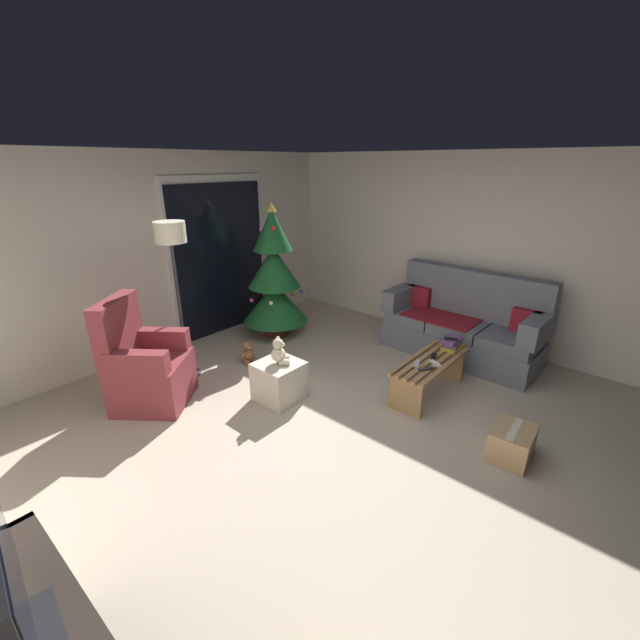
# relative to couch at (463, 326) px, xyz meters

# --- Properties ---
(ground_plane) EXTENTS (7.00, 7.00, 0.00)m
(ground_plane) POSITION_rel_couch_xyz_m (-2.32, 0.06, -0.40)
(ground_plane) COLOR #B2A38E
(wall_back) EXTENTS (5.72, 0.12, 2.50)m
(wall_back) POSITION_rel_couch_xyz_m (-2.32, 3.12, 0.85)
(wall_back) COLOR beige
(wall_back) RESTS_ON ground
(wall_right) EXTENTS (0.12, 6.00, 2.50)m
(wall_right) POSITION_rel_couch_xyz_m (0.54, 0.06, 0.85)
(wall_right) COLOR beige
(wall_right) RESTS_ON ground
(patio_door_frame) EXTENTS (1.60, 0.02, 2.20)m
(patio_door_frame) POSITION_rel_couch_xyz_m (-1.43, 3.05, 0.70)
(patio_door_frame) COLOR silver
(patio_door_frame) RESTS_ON ground
(patio_door_glass) EXTENTS (1.50, 0.02, 2.10)m
(patio_door_glass) POSITION_rel_couch_xyz_m (-1.43, 3.03, 0.65)
(patio_door_glass) COLOR black
(patio_door_glass) RESTS_ON ground
(couch) EXTENTS (0.84, 1.96, 1.08)m
(couch) POSITION_rel_couch_xyz_m (0.00, 0.00, 0.00)
(couch) COLOR slate
(couch) RESTS_ON ground
(coffee_table) EXTENTS (1.10, 0.40, 0.40)m
(coffee_table) POSITION_rel_couch_xyz_m (-1.16, -0.13, -0.13)
(coffee_table) COLOR #9E7547
(coffee_table) RESTS_ON ground
(remote_white) EXTENTS (0.11, 0.16, 0.02)m
(remote_white) POSITION_rel_couch_xyz_m (-1.23, -0.22, 0.01)
(remote_white) COLOR silver
(remote_white) RESTS_ON coffee_table
(remote_graphite) EXTENTS (0.16, 0.12, 0.02)m
(remote_graphite) POSITION_rel_couch_xyz_m (-1.40, -0.20, 0.01)
(remote_graphite) COLOR #333338
(remote_graphite) RESTS_ON coffee_table
(remote_silver) EXTENTS (0.16, 0.10, 0.02)m
(remote_silver) POSITION_rel_couch_xyz_m (-1.36, -0.08, 0.01)
(remote_silver) COLOR #ADADB2
(remote_silver) RESTS_ON coffee_table
(remote_black) EXTENTS (0.16, 0.09, 0.02)m
(remote_black) POSITION_rel_couch_xyz_m (-1.09, -0.13, 0.01)
(remote_black) COLOR black
(remote_black) RESTS_ON coffee_table
(book_stack) EXTENTS (0.27, 0.20, 0.12)m
(book_stack) POSITION_rel_couch_xyz_m (-0.76, -0.19, 0.06)
(book_stack) COLOR #B79333
(book_stack) RESTS_ON coffee_table
(cell_phone) EXTENTS (0.12, 0.16, 0.01)m
(cell_phone) POSITION_rel_couch_xyz_m (-0.78, -0.18, 0.13)
(cell_phone) COLOR black
(cell_phone) RESTS_ON book_stack
(christmas_tree) EXTENTS (0.91, 0.91, 1.86)m
(christmas_tree) POSITION_rel_couch_xyz_m (-1.09, 2.31, 0.43)
(christmas_tree) COLOR #4C1E19
(christmas_tree) RESTS_ON ground
(armchair) EXTENTS (0.96, 0.96, 1.13)m
(armchair) POSITION_rel_couch_xyz_m (-3.21, 1.99, 0.00)
(armchair) COLOR maroon
(armchair) RESTS_ON ground
(floor_lamp) EXTENTS (0.32, 0.32, 1.78)m
(floor_lamp) POSITION_rel_couch_xyz_m (-2.63, 2.21, 1.11)
(floor_lamp) COLOR #2D2D30
(floor_lamp) RESTS_ON ground
(television) EXTENTS (0.24, 0.84, 0.61)m
(television) POSITION_rel_couch_xyz_m (-4.81, -0.36, 0.64)
(television) COLOR black
(television) RESTS_ON media_shelf
(ottoman) EXTENTS (0.44, 0.44, 0.42)m
(ottoman) POSITION_rel_couch_xyz_m (-2.28, 1.01, -0.19)
(ottoman) COLOR beige
(ottoman) RESTS_ON ground
(teddy_bear_cream) EXTENTS (0.21, 0.21, 0.29)m
(teddy_bear_cream) POSITION_rel_couch_xyz_m (-2.27, 1.00, 0.14)
(teddy_bear_cream) COLOR beige
(teddy_bear_cream) RESTS_ON ottoman
(teddy_bear_chestnut_by_tree) EXTENTS (0.20, 0.21, 0.29)m
(teddy_bear_chestnut_by_tree) POSITION_rel_couch_xyz_m (-1.94, 1.92, -0.28)
(teddy_bear_chestnut_by_tree) COLOR brown
(teddy_bear_chestnut_by_tree) RESTS_ON ground
(cardboard_box_taped_mid_floor) EXTENTS (0.43, 0.33, 0.27)m
(cardboard_box_taped_mid_floor) POSITION_rel_couch_xyz_m (-1.64, -1.15, -0.26)
(cardboard_box_taped_mid_floor) COLOR tan
(cardboard_box_taped_mid_floor) RESTS_ON ground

